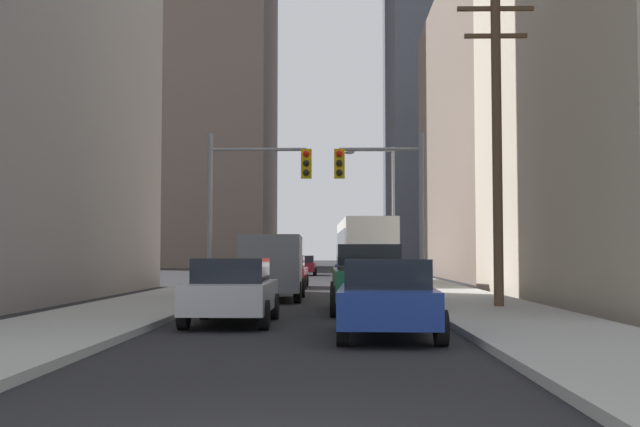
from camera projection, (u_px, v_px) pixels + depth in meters
name	position (u px, v px, depth m)	size (l,w,h in m)	color
sidewalk_left	(256.00, 276.00, 55.52)	(3.57, 160.00, 0.15)	#9E9E99
sidewalk_right	(394.00, 276.00, 55.34)	(3.57, 160.00, 0.15)	#9E9E99
city_bus	(364.00, 248.00, 41.26)	(2.87, 11.57, 3.40)	silver
pickup_truck_green	(369.00, 278.00, 21.60)	(2.20, 5.43, 1.90)	#195938
cargo_van_grey	(273.00, 264.00, 27.07)	(2.16, 5.26, 2.26)	slate
sedan_blue	(387.00, 298.00, 14.79)	(1.96, 4.27, 1.52)	navy
sedan_silver	(232.00, 291.00, 17.69)	(1.95, 4.21, 1.52)	#B7BABF
sedan_red	(287.00, 272.00, 37.23)	(1.95, 4.23, 1.52)	maroon
sedan_navy	(348.00, 267.00, 51.02)	(1.95, 4.21, 1.52)	#141E4C
sedan_maroon	(304.00, 265.00, 59.04)	(1.95, 4.22, 1.52)	maroon
traffic_signal_near_left	(254.00, 187.00, 27.62)	(3.76, 0.44, 6.00)	gray
traffic_signal_near_right	(384.00, 187.00, 27.53)	(3.22, 0.44, 6.00)	gray
utility_pole_right	(497.00, 139.00, 21.97)	(2.20, 0.28, 9.31)	brown
street_lamp_right	(385.00, 200.00, 41.89)	(2.76, 0.32, 7.50)	gray
building_right_mid_block	(560.00, 130.00, 52.37)	(16.17, 27.98, 20.25)	#66564C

